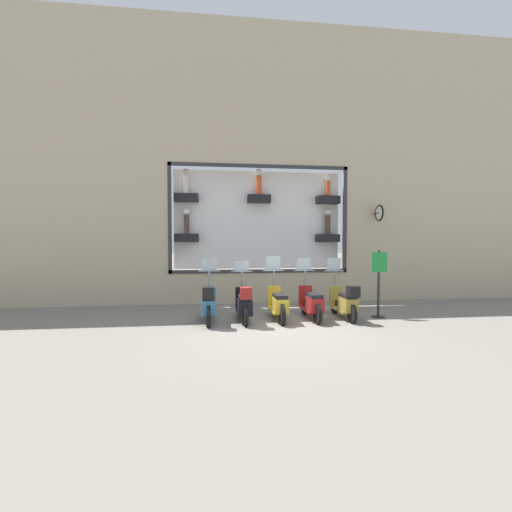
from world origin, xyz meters
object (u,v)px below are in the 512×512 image
scooter_olive_0 (345,302)px  scooter_teal_4 (209,304)px  scooter_yellow_2 (278,304)px  shop_sign_post (379,281)px  scooter_red_1 (311,303)px  scooter_black_3 (244,304)px

scooter_olive_0 → scooter_teal_4: scooter_teal_4 is taller
scooter_yellow_2 → shop_sign_post: shop_sign_post is taller
scooter_olive_0 → scooter_teal_4: (0.01, 3.67, 0.02)m
scooter_olive_0 → shop_sign_post: 1.16m
scooter_red_1 → scooter_yellow_2: size_ratio=1.00×
scooter_black_3 → scooter_teal_4: (0.01, 0.92, 0.02)m
scooter_black_3 → shop_sign_post: shop_sign_post is taller
scooter_teal_4 → scooter_red_1: bearing=-88.8°
scooter_red_1 → shop_sign_post: bearing=-88.7°
scooter_red_1 → scooter_teal_4: (-0.06, 2.75, 0.05)m
scooter_yellow_2 → shop_sign_post: (0.04, -2.85, 0.57)m
scooter_yellow_2 → scooter_teal_4: (-0.06, 1.83, 0.04)m
scooter_red_1 → scooter_black_3: bearing=92.0°
scooter_teal_4 → shop_sign_post: size_ratio=0.97×
scooter_black_3 → shop_sign_post: (0.11, -3.77, 0.54)m
scooter_black_3 → scooter_teal_4: bearing=89.5°
scooter_olive_0 → shop_sign_post: shop_sign_post is taller
scooter_black_3 → shop_sign_post: size_ratio=0.97×
scooter_olive_0 → scooter_teal_4: size_ratio=0.99×
scooter_olive_0 → scooter_red_1: (0.07, 0.92, -0.03)m
scooter_olive_0 → scooter_teal_4: 3.67m
scooter_yellow_2 → scooter_black_3: 0.92m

